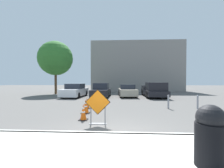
{
  "coord_description": "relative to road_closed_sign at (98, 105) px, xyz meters",
  "views": [
    {
      "loc": [
        0.24,
        -4.68,
        1.77
      ],
      "look_at": [
        -0.43,
        7.93,
        1.51
      ],
      "focal_mm": 24.0,
      "sensor_mm": 36.0,
      "label": 1
    }
  ],
  "objects": [
    {
      "name": "pickup_truck",
      "position": [
        4.64,
        10.51,
        -0.04
      ],
      "size": [
        2.15,
        5.29,
        1.62
      ],
      "rotation": [
        0.0,
        0.0,
        3.13
      ],
      "color": "black",
      "rests_on": "ground_plane"
    },
    {
      "name": "road_closed_sign",
      "position": [
        0.0,
        0.0,
        0.0
      ],
      "size": [
        1.03,
        0.2,
        1.43
      ],
      "color": "black",
      "rests_on": "ground_plane"
    },
    {
      "name": "street_tree_behind_lot",
      "position": [
        -7.8,
        13.79,
        4.04
      ],
      "size": [
        4.57,
        4.57,
        7.11
      ],
      "color": "#513823",
      "rests_on": "ground_plane"
    },
    {
      "name": "traffic_cone_second",
      "position": [
        -0.98,
        2.05,
        -0.41
      ],
      "size": [
        0.47,
        0.47,
        0.76
      ],
      "color": "black",
      "rests_on": "ground_plane"
    },
    {
      "name": "traffic_cone_third",
      "position": [
        -1.22,
        3.44,
        -0.45
      ],
      "size": [
        0.45,
        0.45,
        0.68
      ],
      "color": "black",
      "rests_on": "ground_plane"
    },
    {
      "name": "parked_car_second",
      "position": [
        -1.18,
        10.58,
        -0.09
      ],
      "size": [
        1.9,
        4.49,
        1.53
      ],
      "rotation": [
        0.0,
        0.0,
        3.12
      ],
      "color": "black",
      "rests_on": "ground_plane"
    },
    {
      "name": "parked_car_third",
      "position": [
        1.73,
        10.98,
        -0.14
      ],
      "size": [
        2.07,
        4.16,
        1.37
      ],
      "rotation": [
        0.0,
        0.0,
        3.21
      ],
      "color": "#A39984",
      "rests_on": "ground_plane"
    },
    {
      "name": "parked_car_nearest",
      "position": [
        -4.1,
        10.34,
        -0.1
      ],
      "size": [
        2.14,
        4.53,
        1.46
      ],
      "rotation": [
        0.0,
        0.0,
        3.08
      ],
      "color": "silver",
      "rests_on": "ground_plane"
    },
    {
      "name": "trash_bin",
      "position": [
        2.61,
        -3.11,
        -0.04
      ],
      "size": [
        0.54,
        0.54,
        1.18
      ],
      "color": "black",
      "rests_on": "sidewalk_strip"
    },
    {
      "name": "curb_lip",
      "position": [
        0.66,
        -1.35,
        -0.71
      ],
      "size": [
        24.26,
        0.2,
        0.14
      ],
      "color": "beige",
      "rests_on": "ground_plane"
    },
    {
      "name": "ground_plane",
      "position": [
        0.66,
        8.65,
        -0.78
      ],
      "size": [
        96.0,
        96.0,
        0.0
      ],
      "primitive_type": "plane",
      "color": "#565451"
    },
    {
      "name": "sidewalk_strip",
      "position": [
        0.66,
        -2.64,
        -0.71
      ],
      "size": [
        24.26,
        2.59,
        0.14
      ],
      "color": "beige",
      "rests_on": "ground_plane"
    },
    {
      "name": "bollard_nearest",
      "position": [
        3.98,
        3.63,
        -0.31
      ],
      "size": [
        0.12,
        0.12,
        0.89
      ],
      "color": "gray",
      "rests_on": "ground_plane"
    },
    {
      "name": "building_facade_backdrop",
      "position": [
        3.83,
        21.37,
        3.49
      ],
      "size": [
        15.65,
        5.0,
        8.55
      ],
      "color": "gray",
      "rests_on": "ground_plane"
    },
    {
      "name": "traffic_cone_nearest",
      "position": [
        -0.75,
        0.62,
        -0.42
      ],
      "size": [
        0.38,
        0.38,
        0.74
      ],
      "color": "black",
      "rests_on": "ground_plane"
    },
    {
      "name": "bollard_second",
      "position": [
        5.79,
        3.63,
        -0.31
      ],
      "size": [
        0.12,
        0.12,
        0.88
      ],
      "color": "gray",
      "rests_on": "ground_plane"
    }
  ]
}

